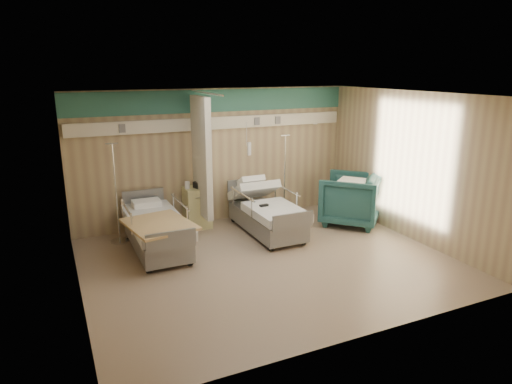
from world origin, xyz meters
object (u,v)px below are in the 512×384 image
Objects in this scene: iv_stand_right at (284,200)px; iv_stand_left at (118,222)px; bedside_cabinet at (197,207)px; visitor_armchair at (350,199)px; bed_left at (157,234)px; bed_right at (266,218)px.

iv_stand_right is 3.57m from iv_stand_left.
iv_stand_left reaches higher than bedside_cabinet.
visitor_armchair is (3.00, -1.13, 0.11)m from bedside_cabinet.
iv_stand_left is (-0.56, 0.71, 0.07)m from bed_left.
bedside_cabinet is at bearing 141.95° from bed_right.
iv_stand_right is at bearing 1.00° from iv_stand_left.
iv_stand_right is at bearing -3.58° from bedside_cabinet.
bed_left is 1.39m from bedside_cabinet.
bed_left is 1.14× the size of iv_stand_left.
bed_left is at bearing -139.40° from bedside_cabinet.
bed_right is 1.85× the size of visitor_armchair.
iv_stand_right is at bearing 43.63° from bed_right.
iv_stand_left is (-2.76, 0.71, 0.07)m from bed_right.
bedside_cabinet is at bearing -64.62° from visitor_armchair.
iv_stand_left reaches higher than visitor_armchair.
iv_stand_right is 0.96× the size of iv_stand_left.
bed_left is (-2.20, 0.00, 0.00)m from bed_right.
bedside_cabinet is 1.97m from iv_stand_right.
bed_left is 2.54× the size of bedside_cabinet.
iv_stand_left reaches higher than bed_right.
bed_left is at bearing -52.04° from iv_stand_left.
iv_stand_right is (1.97, -0.12, -0.05)m from bedside_cabinet.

